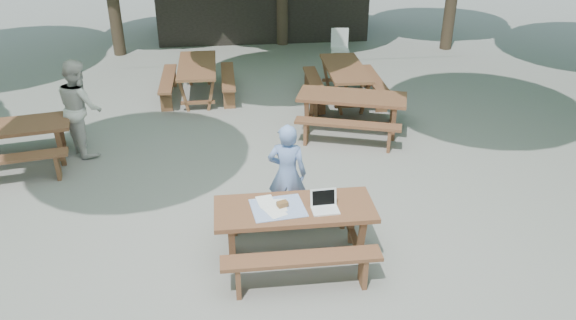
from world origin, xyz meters
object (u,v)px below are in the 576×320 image
Objects in this scene: second_person at (80,107)px; plastic_chair at (340,55)px; picnic_table_nw at (10,146)px; woman at (287,174)px; main_picnic_table at (294,231)px.

plastic_chair is (5.46, 4.39, -0.59)m from second_person.
plastic_chair is at bearing 25.74° from picnic_table_nw.
woman is 7.34m from plastic_chair.
picnic_table_nw is at bearing -137.41° from plastic_chair.
second_person is 7.03m from plastic_chair.
picnic_table_nw is 2.40× the size of plastic_chair.
second_person reaches higher than picnic_table_nw.
picnic_table_nw is 1.28× the size of second_person.
main_picnic_table is 5.34m from picnic_table_nw.
picnic_table_nw is 8.17m from plastic_chair.
picnic_table_nw is 1.29m from second_person.
main_picnic_table is 4.80m from second_person.
second_person is at bearing 11.30° from picnic_table_nw.
main_picnic_table is at bearing 103.39° from woman.
second_person is (-3.28, 3.48, 0.46)m from main_picnic_table.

